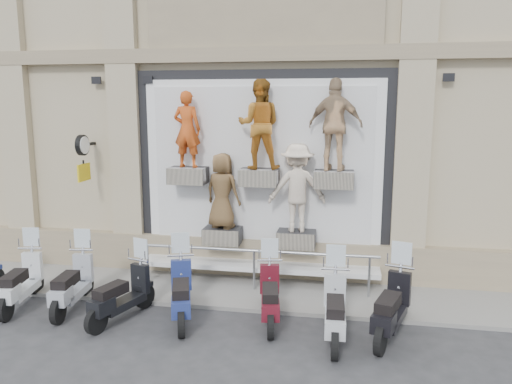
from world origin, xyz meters
TOP-DOWN VIEW (x-y plane):
  - ground at (0.00, 0.00)m, footprint 90.00×90.00m
  - sidewalk at (0.00, 2.10)m, footprint 16.00×2.20m
  - building at (0.00, 7.00)m, footprint 14.00×8.60m
  - shop_vitrine at (0.15, 2.73)m, footprint 5.60×0.89m
  - guard_rail at (0.00, 2.00)m, footprint 5.06×0.10m
  - clock_sign_bracket at (-3.90, 2.47)m, footprint 0.10×0.80m
  - scooter_b at (-4.25, 0.51)m, footprint 0.81×1.81m
  - scooter_c at (-3.22, 0.58)m, footprint 0.71×1.80m
  - scooter_d at (-2.10, 0.29)m, footprint 0.99×1.77m
  - scooter_e at (-1.05, 0.48)m, footprint 1.07×1.89m
  - scooter_f at (0.53, 0.67)m, footprint 0.78×1.77m
  - scooter_g at (1.68, 0.21)m, footprint 0.58×1.81m
  - scooter_h at (2.60, 0.46)m, footprint 1.07×1.92m

SIDE VIEW (x-z plane):
  - ground at x=0.00m, z-range 0.00..0.00m
  - sidewalk at x=0.00m, z-range 0.00..0.08m
  - guard_rail at x=0.00m, z-range 0.00..0.93m
  - scooter_d at x=-2.10m, z-range 0.00..1.38m
  - scooter_f at x=0.53m, z-range 0.00..1.39m
  - scooter_b at x=-4.25m, z-range 0.00..1.42m
  - scooter_c at x=-3.22m, z-range 0.00..1.42m
  - scooter_g at x=1.68m, z-range 0.00..1.46m
  - scooter_e at x=-1.05m, z-range 0.00..1.47m
  - scooter_h at x=2.60m, z-range 0.00..1.50m
  - shop_vitrine at x=0.15m, z-range 0.31..4.61m
  - clock_sign_bracket at x=-3.90m, z-range 2.29..3.31m
  - building at x=0.00m, z-range 0.00..12.00m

